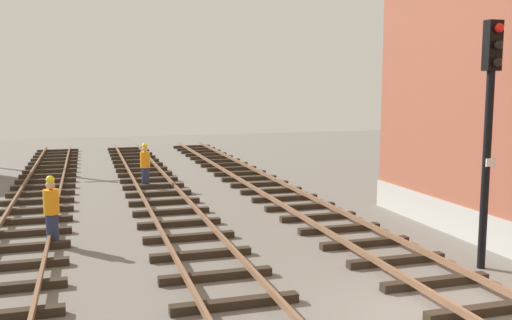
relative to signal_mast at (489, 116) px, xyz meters
name	(u,v)px	position (x,y,z in m)	size (l,w,h in m)	color
track_near_building	(486,308)	(-1.73, -2.29, -3.38)	(2.50, 60.93, 0.32)	#2D2319
signal_mast	(489,116)	(0.00, 0.00, 0.00)	(0.36, 0.40, 5.61)	black
track_worker_foreground	(145,166)	(-6.34, 12.81, -2.58)	(0.40, 0.40, 1.87)	#262D4C
track_worker_distant	(52,211)	(-9.58, 4.86, -2.58)	(0.40, 0.40, 1.87)	#262D4C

